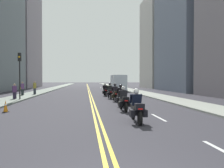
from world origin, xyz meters
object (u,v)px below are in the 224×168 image
(motorcycle_0, at_px, (137,109))
(motorcycle_2, at_px, (121,97))
(motorcycle_5, at_px, (105,91))
(pedestrian_2, at_px, (35,88))
(parked_truck, at_px, (118,84))
(motorcycle_3, at_px, (115,94))
(traffic_cone_1, at_px, (6,106))
(motorcycle_1, at_px, (124,101))
(motorcycle_4, at_px, (110,92))
(pedestrian_1, at_px, (22,89))
(pedestrian_0, at_px, (15,92))
(traffic_light_near, at_px, (20,68))

(motorcycle_0, xyz_separation_m, motorcycle_2, (0.28, 6.81, 0.03))
(motorcycle_5, bearing_deg, pedestrian_2, 159.49)
(parked_truck, bearing_deg, motorcycle_3, -98.62)
(motorcycle_0, relative_size, traffic_cone_1, 3.06)
(motorcycle_5, height_order, pedestrian_2, pedestrian_2)
(traffic_cone_1, relative_size, pedestrian_2, 0.41)
(motorcycle_3, relative_size, motorcycle_5, 1.03)
(motorcycle_2, height_order, pedestrian_2, pedestrian_2)
(motorcycle_1, distance_m, motorcycle_5, 13.82)
(motorcycle_2, bearing_deg, motorcycle_1, -96.98)
(motorcycle_4, height_order, pedestrian_1, pedestrian_1)
(motorcycle_0, height_order, pedestrian_0, pedestrian_0)
(motorcycle_0, distance_m, motorcycle_3, 10.81)
(motorcycle_0, bearing_deg, pedestrian_0, 125.84)
(motorcycle_0, bearing_deg, motorcycle_3, 89.02)
(motorcycle_0, height_order, motorcycle_1, motorcycle_1)
(parked_truck, bearing_deg, pedestrian_1, -139.59)
(motorcycle_0, distance_m, motorcycle_4, 13.94)
(motorcycle_1, distance_m, pedestrian_2, 19.01)
(motorcycle_2, xyz_separation_m, motorcycle_4, (-0.09, 7.13, -0.00))
(motorcycle_4, height_order, traffic_light_near, traffic_light_near)
(motorcycle_2, distance_m, motorcycle_4, 7.13)
(motorcycle_4, distance_m, traffic_light_near, 9.26)
(motorcycle_2, height_order, motorcycle_3, motorcycle_2)
(traffic_light_near, bearing_deg, motorcycle_5, 30.91)
(motorcycle_5, distance_m, traffic_cone_1, 15.32)
(motorcycle_4, relative_size, traffic_light_near, 0.50)
(motorcycle_5, distance_m, traffic_light_near, 10.40)
(motorcycle_1, relative_size, traffic_cone_1, 2.99)
(motorcycle_0, xyz_separation_m, pedestrian_0, (-9.30, 13.30, 0.18))
(motorcycle_1, distance_m, motorcycle_4, 9.88)
(motorcycle_5, height_order, traffic_light_near, traffic_light_near)
(motorcycle_1, bearing_deg, traffic_cone_1, 175.10)
(motorcycle_5, bearing_deg, motorcycle_2, -91.12)
(pedestrian_1, bearing_deg, pedestrian_0, 68.02)
(motorcycle_0, xyz_separation_m, pedestrian_1, (-10.02, 18.92, 0.26))
(traffic_cone_1, bearing_deg, motorcycle_1, -2.63)
(motorcycle_1, relative_size, traffic_light_near, 0.48)
(pedestrian_0, xyz_separation_m, pedestrian_2, (0.34, 7.50, 0.10))
(motorcycle_4, height_order, pedestrian_2, pedestrian_2)
(motorcycle_5, bearing_deg, pedestrian_1, 171.58)
(motorcycle_2, xyz_separation_m, traffic_cone_1, (-7.53, -2.42, -0.31))
(traffic_cone_1, height_order, pedestrian_2, pedestrian_2)
(pedestrian_0, distance_m, pedestrian_1, 5.67)
(traffic_light_near, xyz_separation_m, pedestrian_1, (-1.38, 6.23, -2.25))
(motorcycle_4, xyz_separation_m, motorcycle_5, (-0.17, 3.94, -0.03))
(pedestrian_1, relative_size, pedestrian_2, 0.98)
(traffic_cone_1, distance_m, parked_truck, 27.96)
(motorcycle_0, relative_size, parked_truck, 0.35)
(motorcycle_3, bearing_deg, pedestrian_2, 131.89)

